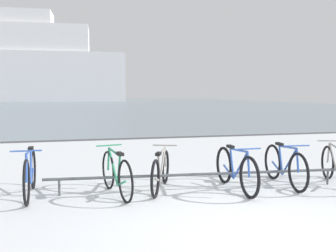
% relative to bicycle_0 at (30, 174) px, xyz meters
% --- Properties ---
extents(ground, '(80.00, 132.00, 0.08)m').
position_rel_bicycle_0_xyz_m(ground, '(2.95, 51.34, -0.42)').
color(ground, silver).
extents(bike_rack, '(5.41, 0.52, 0.31)m').
position_rel_bicycle_0_xyz_m(bike_rack, '(2.90, -0.27, -0.11)').
color(bike_rack, '#4C5156').
rests_on(bike_rack, ground).
extents(bicycle_0, '(0.46, 1.79, 0.85)m').
position_rel_bicycle_0_xyz_m(bicycle_0, '(0.00, 0.00, 0.00)').
color(bicycle_0, black).
rests_on(bicycle_0, ground).
extents(bicycle_1, '(0.49, 1.61, 0.81)m').
position_rel_bicycle_0_xyz_m(bicycle_1, '(1.39, -0.27, -0.02)').
color(bicycle_1, black).
rests_on(bicycle_1, ground).
extents(bicycle_2, '(0.73, 1.54, 0.75)m').
position_rel_bicycle_0_xyz_m(bicycle_2, '(2.19, -0.11, -0.04)').
color(bicycle_2, black).
rests_on(bicycle_2, ground).
extents(bicycle_3, '(0.46, 1.77, 0.82)m').
position_rel_bicycle_0_xyz_m(bicycle_3, '(3.47, -0.45, -0.02)').
color(bicycle_3, black).
rests_on(bicycle_3, ground).
extents(bicycle_4, '(0.46, 1.72, 0.82)m').
position_rel_bicycle_0_xyz_m(bicycle_4, '(4.50, -0.35, -0.01)').
color(bicycle_4, black).
rests_on(bicycle_4, ground).
extents(ferry_ship, '(53.99, 13.73, 24.93)m').
position_rel_bicycle_0_xyz_m(ferry_ship, '(-15.21, 82.96, 7.97)').
color(ferry_ship, white).
rests_on(ferry_ship, ground).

